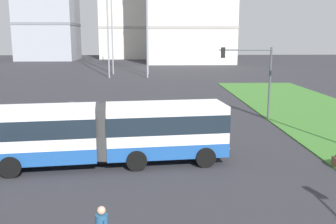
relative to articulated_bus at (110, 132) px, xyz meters
name	(u,v)px	position (x,y,z in m)	size (l,w,h in m)	color
articulated_bus	(110,132)	(0.00, 0.00, 0.00)	(12.04, 4.00, 3.00)	white
car_maroon_sedan	(84,115)	(-2.91, 8.90, -0.90)	(4.54, 2.32, 1.58)	maroon
traffic_light_far_right	(253,69)	(9.81, 10.51, 2.22)	(4.08, 0.28, 5.56)	#474C51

